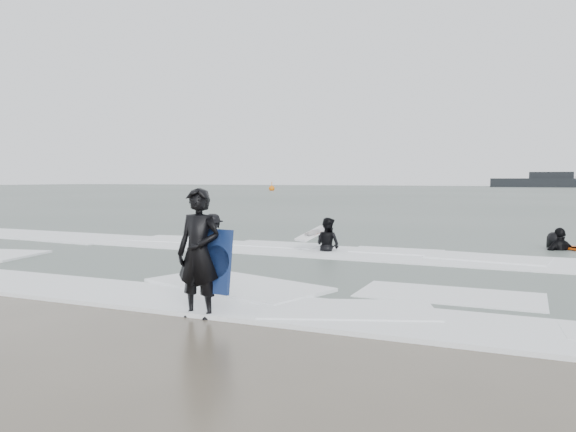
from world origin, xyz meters
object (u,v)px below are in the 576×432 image
at_px(surfer_centre, 199,317).
at_px(surfer_right_near, 560,252).
at_px(surfer_breaker, 213,246).
at_px(surfer_wading, 328,253).
at_px(buoy, 272,189).
at_px(vessel_horizon, 551,182).
at_px(surfer_right_far, 555,251).

distance_m(surfer_centre, surfer_right_near, 11.78).
distance_m(surfer_centre, surfer_breaker, 9.03).
relative_size(surfer_centre, surfer_wading, 1.26).
relative_size(surfer_centre, buoy, 1.19).
bearing_deg(vessel_horizon, surfer_wading, -93.04).
distance_m(surfer_right_far, buoy, 81.65).
bearing_deg(surfer_centre, surfer_wading, 95.94).
height_order(surfer_breaker, surfer_right_near, same).
height_order(surfer_wading, surfer_breaker, surfer_breaker).
bearing_deg(surfer_right_near, surfer_breaker, -20.62).
relative_size(surfer_breaker, surfer_right_near, 1.00).
relative_size(surfer_wading, surfer_right_far, 0.91).
distance_m(surfer_centre, surfer_wading, 7.61).
relative_size(surfer_wading, surfer_breaker, 0.84).
bearing_deg(surfer_centre, vessel_horizon, 87.66).
xyz_separation_m(buoy, vessel_horizon, (44.42, 62.93, 0.97)).
height_order(buoy, vessel_horizon, vessel_horizon).
bearing_deg(surfer_breaker, surfer_wading, -11.49).
height_order(surfer_wading, surfer_right_near, surfer_right_near).
xyz_separation_m(surfer_wading, surfer_right_near, (5.91, 3.03, 0.00)).
xyz_separation_m(surfer_wading, buoy, (-37.24, 72.53, 0.42)).
height_order(surfer_right_near, buoy, buoy).
height_order(surfer_right_near, vessel_horizon, vessel_horizon).
height_order(surfer_right_far, buoy, buoy).
distance_m(surfer_right_near, vessel_horizon, 132.45).
height_order(surfer_right_near, surfer_right_far, surfer_right_near).
height_order(surfer_centre, vessel_horizon, vessel_horizon).
bearing_deg(surfer_wading, vessel_horizon, -70.64).
distance_m(buoy, vessel_horizon, 77.04).
xyz_separation_m(surfer_centre, buoy, (-37.99, 80.09, 0.42)).
bearing_deg(buoy, surfer_right_near, -58.17).
distance_m(surfer_wading, surfer_right_near, 6.64).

